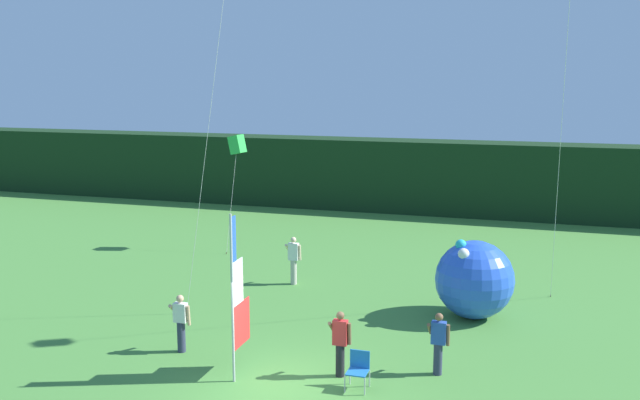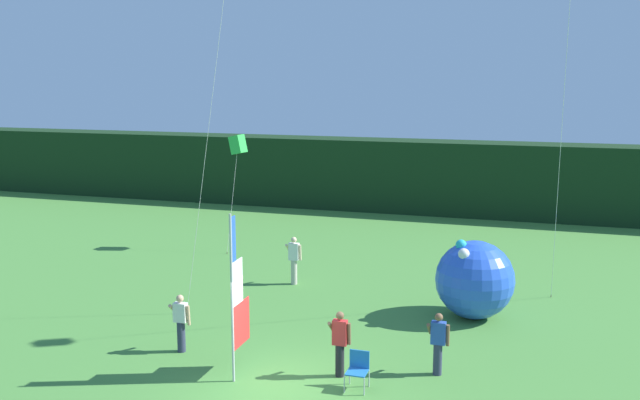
# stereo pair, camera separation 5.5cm
# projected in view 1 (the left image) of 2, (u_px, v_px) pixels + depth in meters

# --- Properties ---
(ground_plane) EXTENTS (120.00, 120.00, 0.00)m
(ground_plane) POSITION_uv_depth(u_px,v_px,m) (274.00, 390.00, 16.77)
(ground_plane) COLOR #478438
(distant_treeline) EXTENTS (80.00, 2.40, 3.86)m
(distant_treeline) POSITION_uv_depth(u_px,v_px,m) (427.00, 177.00, 38.02)
(distant_treeline) COLOR black
(distant_treeline) RESTS_ON ground
(banner_flag) EXTENTS (0.06, 1.03, 4.15)m
(banner_flag) POSITION_uv_depth(u_px,v_px,m) (237.00, 299.00, 17.15)
(banner_flag) COLOR #B7B7BC
(banner_flag) RESTS_ON ground
(person_near_banner) EXTENTS (0.55, 0.48, 1.67)m
(person_near_banner) POSITION_uv_depth(u_px,v_px,m) (340.00, 342.00, 17.37)
(person_near_banner) COLOR black
(person_near_banner) RESTS_ON ground
(person_mid_field) EXTENTS (0.55, 0.48, 1.59)m
(person_mid_field) POSITION_uv_depth(u_px,v_px,m) (181.00, 322.00, 18.92)
(person_mid_field) COLOR #2D334C
(person_mid_field) RESTS_ON ground
(person_far_left) EXTENTS (0.55, 0.48, 1.72)m
(person_far_left) POSITION_uv_depth(u_px,v_px,m) (294.00, 259.00, 25.03)
(person_far_left) COLOR #B7B2A3
(person_far_left) RESTS_ON ground
(person_far_right) EXTENTS (0.55, 0.48, 1.59)m
(person_far_right) POSITION_uv_depth(u_px,v_px,m) (438.00, 342.00, 17.49)
(person_far_right) COLOR #2D334C
(person_far_right) RESTS_ON ground
(inflatable_balloon) EXTENTS (2.40, 2.41, 2.47)m
(inflatable_balloon) POSITION_uv_depth(u_px,v_px,m) (474.00, 279.00, 21.55)
(inflatable_balloon) COLOR blue
(inflatable_balloon) RESTS_ON ground
(folding_chair) EXTENTS (0.51, 0.51, 0.89)m
(folding_chair) POSITION_uv_depth(u_px,v_px,m) (358.00, 367.00, 16.79)
(folding_chair) COLOR #BCBCC1
(folding_chair) RESTS_ON ground
(kite_green_box_0) EXTENTS (0.75, 1.60, 4.86)m
(kite_green_box_0) POSITION_uv_depth(u_px,v_px,m) (237.00, 145.00, 29.81)
(kite_green_box_0) COLOR brown
(kite_green_box_0) RESTS_ON ground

